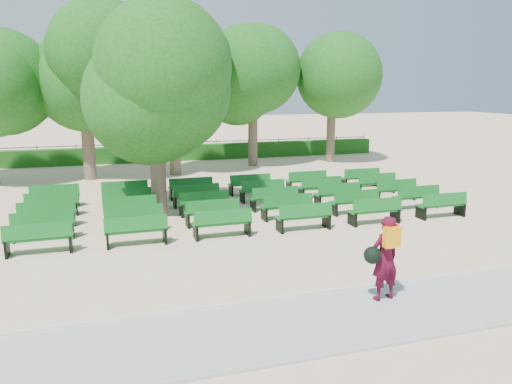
# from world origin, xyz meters

# --- Properties ---
(ground) EXTENTS (120.00, 120.00, 0.00)m
(ground) POSITION_xyz_m (0.00, 0.00, 0.00)
(ground) COLOR beige
(paving) EXTENTS (30.00, 2.20, 0.06)m
(paving) POSITION_xyz_m (0.00, -7.40, 0.03)
(paving) COLOR #ABABA7
(paving) RESTS_ON ground
(curb) EXTENTS (30.00, 0.12, 0.10)m
(curb) POSITION_xyz_m (0.00, -6.25, 0.05)
(curb) COLOR silver
(curb) RESTS_ON ground
(hedge) EXTENTS (26.00, 0.70, 0.90)m
(hedge) POSITION_xyz_m (0.00, 14.00, 0.45)
(hedge) COLOR #1C5917
(hedge) RESTS_ON ground
(fence) EXTENTS (26.00, 0.10, 1.02)m
(fence) POSITION_xyz_m (0.00, 14.40, 0.00)
(fence) COLOR black
(fence) RESTS_ON ground
(tree_line) EXTENTS (21.80, 6.80, 7.04)m
(tree_line) POSITION_xyz_m (0.00, 10.00, 0.00)
(tree_line) COLOR #1E5F1A
(tree_line) RESTS_ON ground
(bench_array) EXTENTS (1.66, 0.52, 1.05)m
(bench_array) POSITION_xyz_m (0.67, 1.00, 0.09)
(bench_array) COLOR #11641E
(bench_array) RESTS_ON ground
(tree_among) EXTENTS (4.42, 4.42, 6.03)m
(tree_among) POSITION_xyz_m (-1.99, 1.19, 4.02)
(tree_among) COLOR brown
(tree_among) RESTS_ON ground
(person) EXTENTS (0.82, 0.52, 1.69)m
(person) POSITION_xyz_m (1.39, -6.91, 0.94)
(person) COLOR #44091C
(person) RESTS_ON ground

